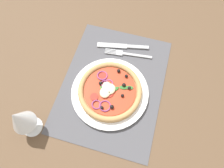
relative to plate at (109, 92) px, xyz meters
The scene contains 7 objects.
ground_plane 4.26cm from the plate, ahead, with size 190.00×140.00×2.40cm, color brown.
placemat 3.73cm from the plate, ahead, with size 46.30×34.88×0.40cm, color #4C4C51.
plate is the anchor object (origin of this frame).
pizza 1.70cm from the plate, 114.55° to the left, with size 21.67×21.67×2.62cm.
fork 16.98cm from the plate, ahead, with size 3.47×18.06×0.44cm.
knife 19.92cm from the plate, ahead, with size 5.65×19.92×0.62cm.
wine_glass 28.97cm from the plate, 131.46° to the left, with size 7.20×7.20×14.90cm.
Camera 1 is at (-27.37, -7.47, 64.40)cm, focal length 31.58 mm.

